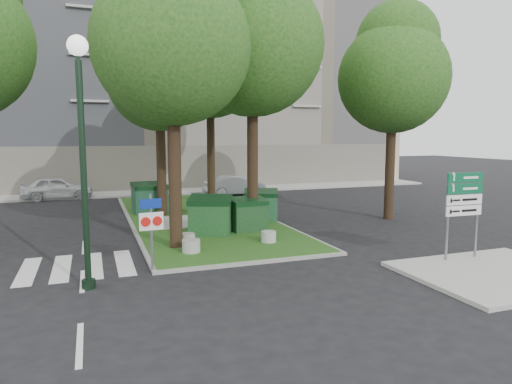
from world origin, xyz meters
name	(u,v)px	position (x,y,z in m)	size (l,w,h in m)	color
ground	(240,265)	(0.00, 0.00, 0.00)	(120.00, 120.00, 0.00)	black
median_island	(198,218)	(0.50, 8.00, 0.06)	(6.00, 16.00, 0.12)	#164A15
median_kerb	(198,218)	(0.50, 8.00, 0.05)	(6.30, 16.30, 0.10)	gray
sidewalk_corner	(499,274)	(6.50, -3.50, 0.06)	(5.00, 4.00, 0.12)	#999993
building_sidewalk	(156,192)	(0.00, 18.50, 0.06)	(42.00, 3.00, 0.12)	#999993
zebra_crossing	(109,264)	(-3.75, 1.50, 0.01)	(5.00, 3.00, 0.01)	silver
apartment_building	(141,85)	(0.00, 26.00, 8.00)	(41.00, 12.00, 16.00)	beige
tree_median_near_left	(174,31)	(-1.41, 2.56, 7.32)	(5.20, 5.20, 10.53)	black
tree_median_near_right	(254,31)	(2.09, 4.56, 7.99)	(5.60, 5.60, 11.46)	black
tree_median_mid	(161,69)	(-0.91, 9.06, 6.98)	(4.80, 4.80, 9.99)	black
tree_median_far	(211,54)	(2.29, 12.06, 8.32)	(5.80, 5.80, 11.93)	black
tree_street_right	(394,68)	(9.09, 5.06, 6.98)	(5.00, 5.00, 10.06)	black
dumpster_a	(150,198)	(-1.48, 9.87, 0.85)	(1.77, 1.34, 1.53)	#0F3721
dumpster_b	(210,215)	(0.12, 4.12, 0.84)	(1.93, 1.67, 1.50)	#134118
dumpster_c	(248,214)	(1.72, 4.29, 0.76)	(1.54, 1.15, 1.34)	black
dumpster_d	(261,205)	(3.00, 6.18, 0.79)	(1.79, 1.53, 1.41)	#164726
bollard_left	(191,246)	(-1.17, 1.60, 0.33)	(0.59, 0.59, 0.42)	#969691
bollard_right	(269,237)	(1.75, 2.08, 0.31)	(0.54, 0.54, 0.39)	#A2A39D
bollard_mid	(187,239)	(-1.06, 2.74, 0.31)	(0.53, 0.53, 0.38)	#9D9C98
litter_bin	(243,203)	(3.20, 9.37, 0.44)	(0.37, 0.37, 0.64)	gold
street_lamp	(82,133)	(-4.34, -0.68, 3.98)	(0.50, 0.50, 6.33)	black
traffic_sign_pole	(151,223)	(-2.62, 0.10, 1.47)	(0.69, 0.11, 2.29)	slate
directional_sign	(463,202)	(6.58, -2.00, 1.90)	(1.34, 0.11, 2.68)	slate
car_white	(57,188)	(-6.14, 17.51, 0.71)	(1.68, 4.18, 1.42)	silver
car_silver	(235,185)	(4.68, 15.50, 0.67)	(1.41, 4.05, 1.33)	#A0A4A8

